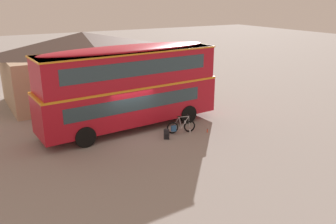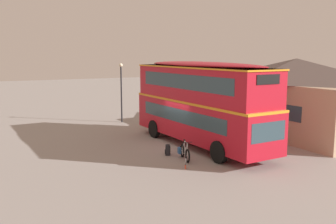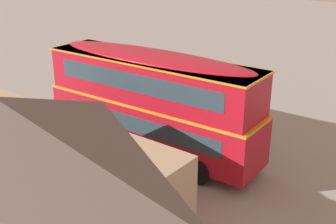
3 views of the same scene
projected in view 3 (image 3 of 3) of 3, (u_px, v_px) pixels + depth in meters
The scene contains 7 objects.
ground_plane at pixel (171, 148), 20.43m from camera, with size 120.00×120.00×0.00m, color gray.
double_decker_bus at pixel (152, 99), 19.09m from camera, with size 10.66×3.15×4.79m.
touring_bicycle at pixel (151, 120), 22.68m from camera, with size 1.65×0.59×1.00m.
backpack_on_ground at pixel (171, 124), 22.32m from camera, with size 0.36×0.35×0.59m.
water_bottle_red_squeeze at pixel (141, 115), 24.10m from camera, with size 0.07×0.07×0.22m.
water_bottle_clear_plastic at pixel (146, 121), 23.23m from camera, with size 0.07×0.07×0.24m.
pub_building at pixel (4, 167), 13.51m from camera, with size 11.42×6.60×4.92m.
Camera 3 is at (-11.44, 14.34, 9.16)m, focal length 45.27 mm.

